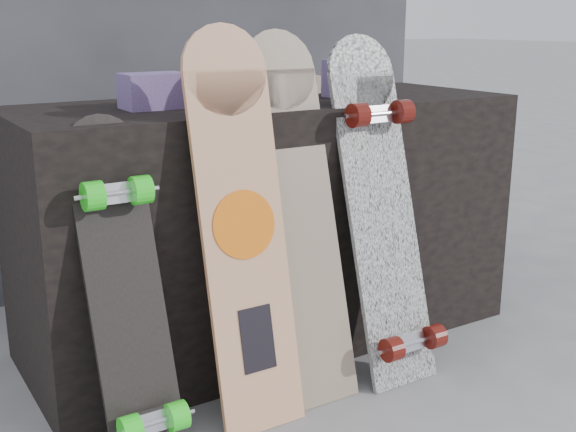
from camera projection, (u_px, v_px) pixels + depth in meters
ground at (360, 396)px, 2.08m from camera, size 60.00×60.00×0.00m
vendor_table at (270, 222)px, 2.38m from camera, size 1.60×0.60×0.80m
booth at (161, 5)px, 2.89m from camera, size 2.40×0.22×2.20m
merch_box_purple at (154, 91)px, 2.05m from camera, size 0.18×0.12×0.10m
merch_box_small at (351, 79)px, 2.34m from camera, size 0.14×0.14×0.12m
merch_box_flat at (286, 85)px, 2.47m from camera, size 0.22×0.10×0.06m
longboard_geisha at (242, 219)px, 1.86m from camera, size 0.24×0.23×1.04m
longboard_celtic at (298, 206)px, 2.01m from camera, size 0.23×0.29×1.02m
longboard_cascadia at (383, 205)px, 2.12m from camera, size 0.23×0.36×1.01m
skateboard_dark at (126, 286)px, 1.75m from camera, size 0.19×0.32×0.83m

